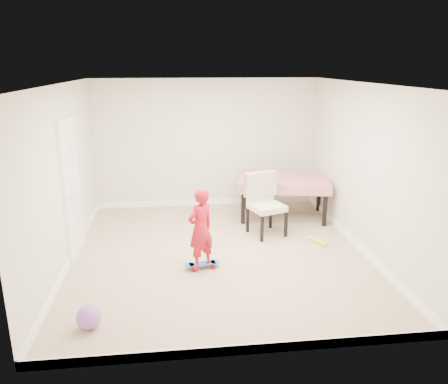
{
  "coord_description": "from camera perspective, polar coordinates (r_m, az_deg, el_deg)",
  "views": [
    {
      "loc": [
        -0.66,
        -6.27,
        2.88
      ],
      "look_at": [
        0.1,
        0.2,
        0.95
      ],
      "focal_mm": 35.0,
      "sensor_mm": 36.0,
      "label": 1
    }
  ],
  "objects": [
    {
      "name": "wall_front",
      "position": [
        4.16,
        2.98,
        -5.85
      ],
      "size": [
        4.5,
        0.04,
        2.6
      ],
      "primitive_type": "cube",
      "color": "beige",
      "rests_on": "ground"
    },
    {
      "name": "baseboard_back",
      "position": [
        9.22,
        -2.29,
        -1.31
      ],
      "size": [
        4.5,
        0.02,
        0.12
      ],
      "primitive_type": "cube",
      "color": "white",
      "rests_on": "ground"
    },
    {
      "name": "wall_back",
      "position": [
        8.91,
        -2.37,
        6.28
      ],
      "size": [
        4.5,
        0.04,
        2.6
      ],
      "primitive_type": "cube",
      "color": "beige",
      "rests_on": "ground"
    },
    {
      "name": "ceiling",
      "position": [
        6.31,
        -0.71,
        13.78
      ],
      "size": [
        4.5,
        5.0,
        0.04
      ],
      "primitive_type": "cube",
      "color": "white",
      "rests_on": "wall_back"
    },
    {
      "name": "balloon",
      "position": [
        5.32,
        -17.26,
        -15.35
      ],
      "size": [
        0.28,
        0.28,
        0.28
      ],
      "primitive_type": "sphere",
      "color": "#9453C8",
      "rests_on": "ground"
    },
    {
      "name": "dining_chair",
      "position": [
        7.52,
        5.63,
        -1.72
      ],
      "size": [
        0.78,
        0.83,
        1.08
      ],
      "primitive_type": null,
      "rotation": [
        0.0,
        0.0,
        0.35
      ],
      "color": "silver",
      "rests_on": "ground"
    },
    {
      "name": "ground",
      "position": [
        6.93,
        -0.63,
        -8.05
      ],
      "size": [
        5.0,
        5.0,
        0.0
      ],
      "primitive_type": "plane",
      "color": "tan",
      "rests_on": "ground"
    },
    {
      "name": "baseboard_right",
      "position": [
        7.46,
        16.85,
        -6.45
      ],
      "size": [
        0.02,
        5.0,
        0.12
      ],
      "primitive_type": "cube",
      "color": "white",
      "rests_on": "ground"
    },
    {
      "name": "wall_right",
      "position": [
        7.08,
        17.6,
        2.83
      ],
      "size": [
        0.04,
        5.0,
        2.6
      ],
      "primitive_type": "cube",
      "color": "beige",
      "rests_on": "ground"
    },
    {
      "name": "child",
      "position": [
        6.2,
        -3.08,
        -5.12
      ],
      "size": [
        0.52,
        0.49,
        1.19
      ],
      "primitive_type": "imported",
      "rotation": [
        0.0,
        0.0,
        3.81
      ],
      "color": "red",
      "rests_on": "ground"
    },
    {
      "name": "dining_table",
      "position": [
        8.48,
        7.67,
        -0.67
      ],
      "size": [
        1.86,
        1.37,
        0.79
      ],
      "primitive_type": null,
      "rotation": [
        0.0,
        0.0,
        -0.2
      ],
      "color": "#B30913",
      "rests_on": "ground"
    },
    {
      "name": "baseboard_left",
      "position": [
        7.05,
        -19.24,
        -8.05
      ],
      "size": [
        0.02,
        5.0,
        0.12
      ],
      "primitive_type": "cube",
      "color": "white",
      "rests_on": "ground"
    },
    {
      "name": "door",
      "position": [
        7.0,
        -19.34,
        0.19
      ],
      "size": [
        0.11,
        0.94,
        2.11
      ],
      "primitive_type": "cube",
      "color": "white",
      "rests_on": "ground"
    },
    {
      "name": "foam_toy",
      "position": [
        7.48,
        12.15,
        -6.29
      ],
      "size": [
        0.24,
        0.38,
        0.06
      ],
      "primitive_type": "cylinder",
      "rotation": [
        1.57,
        0.0,
        0.49
      ],
      "color": "yellow",
      "rests_on": "ground"
    },
    {
      "name": "skateboard",
      "position": [
        6.47,
        -2.84,
        -9.57
      ],
      "size": [
        0.55,
        0.26,
        0.08
      ],
      "primitive_type": null,
      "rotation": [
        0.0,
        0.0,
        0.14
      ],
      "color": "#163DC0",
      "rests_on": "ground"
    },
    {
      "name": "wall_left",
      "position": [
        6.65,
        -20.15,
        1.74
      ],
      "size": [
        0.04,
        5.0,
        2.6
      ],
      "primitive_type": "cube",
      "color": "beige",
      "rests_on": "ground"
    },
    {
      "name": "baseboard_front",
      "position": [
        4.76,
        2.77,
        -19.84
      ],
      "size": [
        4.5,
        0.02,
        0.12
      ],
      "primitive_type": "cube",
      "color": "white",
      "rests_on": "ground"
    }
  ]
}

